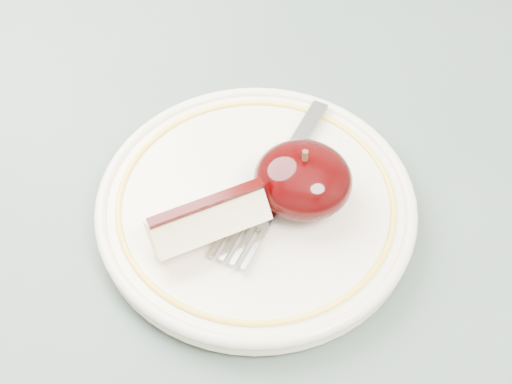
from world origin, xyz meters
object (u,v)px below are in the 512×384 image
(plate, at_px, (256,204))
(table, at_px, (281,269))
(apple_half, at_px, (303,180))
(fork, at_px, (275,182))

(plate, bearing_deg, table, 38.83)
(plate, xyz_separation_m, apple_half, (0.03, 0.01, 0.03))
(plate, bearing_deg, apple_half, 19.30)
(plate, xyz_separation_m, fork, (0.01, 0.02, 0.01))
(fork, bearing_deg, table, -93.11)
(plate, height_order, fork, fork)
(apple_half, xyz_separation_m, fork, (-0.02, 0.01, -0.02))
(plate, distance_m, fork, 0.02)
(plate, relative_size, apple_half, 3.32)
(plate, relative_size, fork, 1.40)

